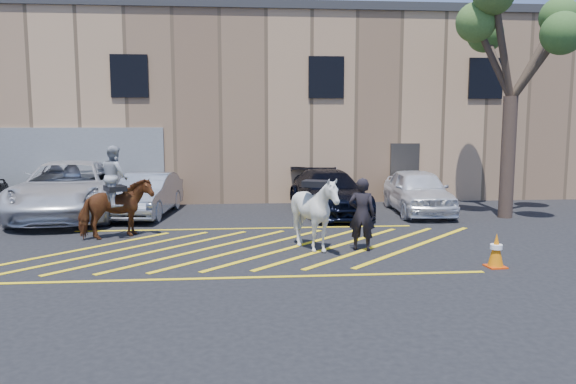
{
  "coord_description": "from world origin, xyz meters",
  "views": [
    {
      "loc": [
        -0.19,
        -13.53,
        3.09
      ],
      "look_at": [
        1.02,
        0.2,
        1.3
      ],
      "focal_mm": 35.0,
      "sensor_mm": 36.0,
      "label": 1
    }
  ],
  "objects": [
    {
      "name": "saddled_white",
      "position": [
        1.58,
        -0.63,
        0.9
      ],
      "size": [
        1.93,
        2.03,
        1.79
      ],
      "color": "silver",
      "rests_on": "ground"
    },
    {
      "name": "car_white_suv",
      "position": [
        5.73,
        4.48,
        0.73
      ],
      "size": [
        1.96,
        4.36,
        1.46
      ],
      "primitive_type": "imported",
      "rotation": [
        0.0,
        0.0,
        -0.06
      ],
      "color": "white",
      "rests_on": "ground"
    },
    {
      "name": "car_silver_sedan",
      "position": [
        -3.16,
        4.7,
        0.68
      ],
      "size": [
        1.94,
        4.28,
        1.36
      ],
      "primitive_type": "imported",
      "rotation": [
        0.0,
        0.0,
        -0.12
      ],
      "color": "#969BA4",
      "rests_on": "ground"
    },
    {
      "name": "ground",
      "position": [
        0.0,
        0.0,
        0.0
      ],
      "size": [
        90.0,
        90.0,
        0.0
      ],
      "primitive_type": "plane",
      "color": "black",
      "rests_on": "ground"
    },
    {
      "name": "tree",
      "position": [
        8.19,
        3.34,
        5.69
      ],
      "size": [
        3.99,
        4.37,
        7.31
      ],
      "color": "#4C3B2E",
      "rests_on": "ground"
    },
    {
      "name": "mounted_bay",
      "position": [
        -3.4,
        1.23,
        0.98
      ],
      "size": [
        2.01,
        1.62,
        2.42
      ],
      "color": "brown",
      "rests_on": "ground"
    },
    {
      "name": "hatching_zone",
      "position": [
        -0.0,
        -0.3,
        0.01
      ],
      "size": [
        12.6,
        5.12,
        0.01
      ],
      "color": "yellow",
      "rests_on": "ground"
    },
    {
      "name": "warehouse",
      "position": [
        -0.01,
        11.99,
        3.65
      ],
      "size": [
        32.42,
        10.2,
        7.3
      ],
      "color": "tan",
      "rests_on": "ground"
    },
    {
      "name": "traffic_cone",
      "position": [
        5.16,
        -2.46,
        0.37
      ],
      "size": [
        0.42,
        0.42,
        0.73
      ],
      "color": "red",
      "rests_on": "ground"
    },
    {
      "name": "car_white_pickup",
      "position": [
        -5.59,
        4.71,
        0.88
      ],
      "size": [
        3.53,
        6.6,
        1.77
      ],
      "primitive_type": "imported",
      "rotation": [
        0.0,
        0.0,
        0.1
      ],
      "color": "silver",
      "rests_on": "ground"
    },
    {
      "name": "car_blue_suv",
      "position": [
        2.76,
        4.65,
        0.7
      ],
      "size": [
        2.44,
        5.03,
        1.41
      ],
      "primitive_type": "imported",
      "rotation": [
        0.0,
        0.0,
        0.1
      ],
      "color": "black",
      "rests_on": "ground"
    },
    {
      "name": "handler",
      "position": [
        2.69,
        -0.69,
        0.86
      ],
      "size": [
        0.73,
        0.59,
        1.73
      ],
      "primitive_type": "imported",
      "rotation": [
        0.0,
        0.0,
        2.81
      ],
      "color": "black",
      "rests_on": "ground"
    }
  ]
}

